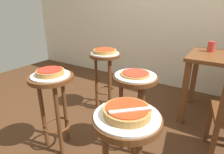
% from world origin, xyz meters
% --- Properties ---
extents(ground_plane, '(6.00, 6.00, 0.00)m').
position_xyz_m(ground_plane, '(0.00, 0.00, 0.00)').
color(ground_plane, '#4C2D19').
extents(stool_foreground, '(0.37, 0.37, 0.72)m').
position_xyz_m(stool_foreground, '(0.38, -0.61, 0.53)').
color(stool_foreground, '#5B3319').
rests_on(stool_foreground, ground_plane).
extents(serving_plate_foreground, '(0.35, 0.35, 0.01)m').
position_xyz_m(serving_plate_foreground, '(0.38, -0.61, 0.73)').
color(serving_plate_foreground, white).
rests_on(serving_plate_foreground, stool_foreground).
extents(pizza_foreground, '(0.25, 0.25, 0.05)m').
position_xyz_m(pizza_foreground, '(0.38, -0.61, 0.76)').
color(pizza_foreground, '#B78442').
rests_on(pizza_foreground, serving_plate_foreground).
extents(stool_middle, '(0.37, 0.37, 0.72)m').
position_xyz_m(stool_middle, '(-0.43, -0.41, 0.53)').
color(stool_middle, '#5B3319').
rests_on(stool_middle, ground_plane).
extents(serving_plate_middle, '(0.32, 0.32, 0.01)m').
position_xyz_m(serving_plate_middle, '(-0.43, -0.41, 0.73)').
color(serving_plate_middle, white).
rests_on(serving_plate_middle, stool_middle).
extents(pizza_middle, '(0.23, 0.23, 0.05)m').
position_xyz_m(pizza_middle, '(-0.43, -0.41, 0.76)').
color(pizza_middle, '#B78442').
rests_on(pizza_middle, serving_plate_middle).
extents(stool_leftside, '(0.37, 0.37, 0.72)m').
position_xyz_m(stool_leftside, '(0.16, -0.04, 0.53)').
color(stool_leftside, '#5B3319').
rests_on(stool_leftside, ground_plane).
extents(serving_plate_leftside, '(0.34, 0.34, 0.01)m').
position_xyz_m(serving_plate_leftside, '(0.16, -0.04, 0.73)').
color(serving_plate_leftside, white).
rests_on(serving_plate_leftside, stool_leftside).
extents(pizza_leftside, '(0.24, 0.24, 0.02)m').
position_xyz_m(pizza_leftside, '(0.16, -0.04, 0.75)').
color(pizza_leftside, '#B78442').
rests_on(pizza_leftside, serving_plate_leftside).
extents(stool_rear, '(0.37, 0.37, 0.72)m').
position_xyz_m(stool_rear, '(-0.48, 0.45, 0.53)').
color(stool_rear, '#5B3319').
rests_on(stool_rear, ground_plane).
extents(serving_plate_rear, '(0.34, 0.34, 0.01)m').
position_xyz_m(serving_plate_rear, '(-0.48, 0.45, 0.73)').
color(serving_plate_rear, silver).
rests_on(serving_plate_rear, stool_rear).
extents(pizza_rear, '(0.27, 0.27, 0.05)m').
position_xyz_m(pizza_rear, '(-0.48, 0.45, 0.76)').
color(pizza_rear, tan).
rests_on(pizza_rear, serving_plate_rear).
extents(cup_far_edge, '(0.08, 0.08, 0.12)m').
position_xyz_m(cup_far_edge, '(0.59, 1.04, 0.83)').
color(cup_far_edge, red).
rests_on(cup_far_edge, dining_table).
extents(pizza_server_knife, '(0.17, 0.17, 0.01)m').
position_xyz_m(pizza_server_knife, '(0.41, -0.63, 0.78)').
color(pizza_server_knife, silver).
rests_on(pizza_server_knife, pizza_foreground).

